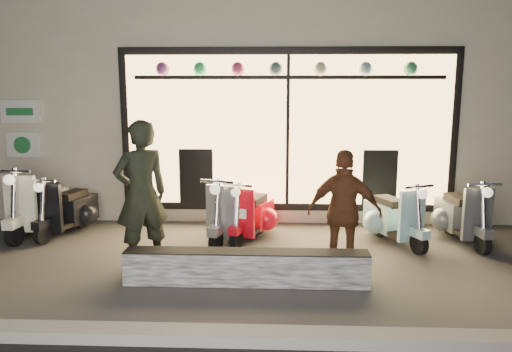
{
  "coord_description": "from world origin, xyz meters",
  "views": [
    {
      "loc": [
        0.63,
        -6.13,
        2.28
      ],
      "look_at": [
        0.34,
        0.6,
        1.05
      ],
      "focal_mm": 35.0,
      "sensor_mm": 36.0,
      "label": 1
    }
  ],
  "objects_px": {
    "scooter_silver": "(234,213)",
    "woman": "(344,212)",
    "graffiti_barrier": "(246,267)",
    "scooter_red": "(253,214)",
    "man": "(141,194)"
  },
  "relations": [
    {
      "from": "scooter_red",
      "to": "graffiti_barrier",
      "type": "bearing_deg",
      "value": -70.78
    },
    {
      "from": "scooter_silver",
      "to": "scooter_red",
      "type": "height_order",
      "value": "scooter_silver"
    },
    {
      "from": "graffiti_barrier",
      "to": "scooter_silver",
      "type": "xyz_separation_m",
      "value": [
        -0.29,
        1.76,
        0.19
      ]
    },
    {
      "from": "graffiti_barrier",
      "to": "scooter_silver",
      "type": "bearing_deg",
      "value": 99.46
    },
    {
      "from": "graffiti_barrier",
      "to": "scooter_red",
      "type": "distance_m",
      "value": 1.84
    },
    {
      "from": "graffiti_barrier",
      "to": "scooter_red",
      "type": "height_order",
      "value": "scooter_red"
    },
    {
      "from": "scooter_silver",
      "to": "woman",
      "type": "bearing_deg",
      "value": -26.48
    },
    {
      "from": "graffiti_barrier",
      "to": "scooter_silver",
      "type": "relative_size",
      "value": 2.09
    },
    {
      "from": "woman",
      "to": "scooter_silver",
      "type": "bearing_deg",
      "value": -30.53
    },
    {
      "from": "graffiti_barrier",
      "to": "woman",
      "type": "distance_m",
      "value": 1.36
    },
    {
      "from": "scooter_silver",
      "to": "woman",
      "type": "distance_m",
      "value": 2.02
    },
    {
      "from": "scooter_red",
      "to": "woman",
      "type": "xyz_separation_m",
      "value": [
        1.17,
        -1.41,
        0.41
      ]
    },
    {
      "from": "graffiti_barrier",
      "to": "scooter_red",
      "type": "xyz_separation_m",
      "value": [
        -0.01,
        1.83,
        0.16
      ]
    },
    {
      "from": "scooter_red",
      "to": "scooter_silver",
      "type": "bearing_deg",
      "value": -147.0
    },
    {
      "from": "scooter_red",
      "to": "man",
      "type": "xyz_separation_m",
      "value": [
        -1.34,
        -1.28,
        0.57
      ]
    }
  ]
}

